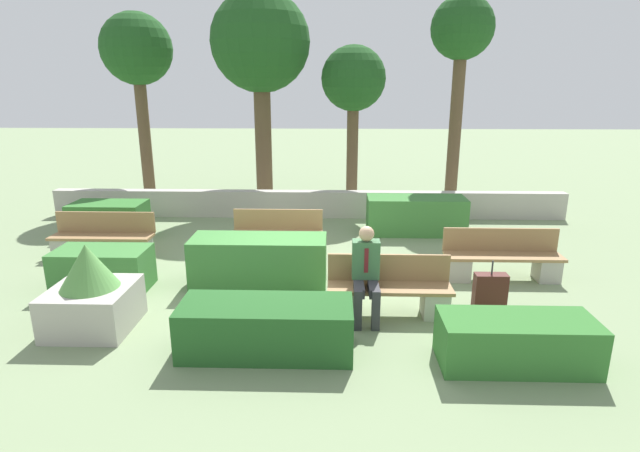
% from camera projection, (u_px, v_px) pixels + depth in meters
% --- Properties ---
extents(ground_plane, '(60.00, 60.00, 0.00)m').
position_uv_depth(ground_plane, '(292.00, 287.00, 8.12)').
color(ground_plane, gray).
extents(perimeter_wall, '(12.60, 0.30, 0.65)m').
position_uv_depth(perimeter_wall, '(307.00, 204.00, 12.35)').
color(perimeter_wall, '#ADA89E').
rests_on(perimeter_wall, ground_plane).
extents(bench_front, '(1.76, 0.48, 0.84)m').
position_uv_depth(bench_front, '(389.00, 293.00, 7.10)').
color(bench_front, '#937047').
rests_on(bench_front, ground_plane).
extents(bench_left_side, '(1.75, 0.48, 0.84)m').
position_uv_depth(bench_left_side, '(277.00, 238.00, 9.67)').
color(bench_left_side, '#937047').
rests_on(bench_left_side, ground_plane).
extents(bench_right_side, '(1.94, 0.48, 0.84)m').
position_uv_depth(bench_right_side, '(502.00, 261.00, 8.40)').
color(bench_right_side, '#937047').
rests_on(bench_right_side, ground_plane).
extents(bench_back, '(1.91, 0.48, 0.84)m').
position_uv_depth(bench_back, '(103.00, 241.00, 9.48)').
color(bench_back, '#937047').
rests_on(bench_back, ground_plane).
extents(person_seated_man, '(0.38, 0.63, 1.32)m').
position_uv_depth(person_seated_man, '(366.00, 270.00, 6.86)').
color(person_seated_man, '#333338').
rests_on(person_seated_man, ground_plane).
extents(hedge_block_near_left, '(1.46, 0.76, 0.67)m').
position_uv_depth(hedge_block_near_left, '(103.00, 269.00, 7.98)').
color(hedge_block_near_left, '#3D7A38').
rests_on(hedge_block_near_left, ground_plane).
extents(hedge_block_near_right, '(2.10, 0.82, 0.63)m').
position_uv_depth(hedge_block_near_right, '(267.00, 328.00, 6.10)').
color(hedge_block_near_right, '#235623').
rests_on(hedge_block_near_right, ground_plane).
extents(hedge_block_mid_left, '(1.78, 0.73, 0.59)m').
position_uv_depth(hedge_block_mid_left, '(516.00, 342.00, 5.81)').
color(hedge_block_mid_left, '#33702D').
rests_on(hedge_block_mid_left, ground_plane).
extents(hedge_block_mid_right, '(1.54, 0.84, 0.73)m').
position_uv_depth(hedge_block_mid_right, '(109.00, 219.00, 10.84)').
color(hedge_block_mid_right, '#33702D').
rests_on(hedge_block_mid_right, ground_plane).
extents(hedge_block_far_left, '(2.18, 0.79, 0.81)m').
position_uv_depth(hedge_block_far_left, '(259.00, 261.00, 8.12)').
color(hedge_block_far_left, '#3D7A38').
rests_on(hedge_block_far_left, ground_plane).
extents(hedge_block_far_right, '(2.13, 0.83, 0.81)m').
position_uv_depth(hedge_block_far_right, '(416.00, 215.00, 10.98)').
color(hedge_block_far_right, '#3D7A38').
rests_on(hedge_block_far_right, ground_plane).
extents(planter_corner_left, '(1.05, 1.05, 1.19)m').
position_uv_depth(planter_corner_left, '(91.00, 293.00, 6.64)').
color(planter_corner_left, '#ADA89E').
rests_on(planter_corner_left, ground_plane).
extents(suitcase, '(0.46, 0.19, 0.81)m').
position_uv_depth(suitcase, '(490.00, 294.00, 7.11)').
color(suitcase, '#471E19').
rests_on(suitcase, ground_plane).
extents(tree_leftmost, '(1.84, 1.84, 4.99)m').
position_uv_depth(tree_leftmost, '(137.00, 54.00, 12.96)').
color(tree_leftmost, brown).
rests_on(tree_leftmost, ground_plane).
extents(tree_center_left, '(2.50, 2.50, 5.46)m').
position_uv_depth(tree_center_left, '(260.00, 46.00, 12.51)').
color(tree_center_left, brown).
rests_on(tree_center_left, ground_plane).
extents(tree_center_right, '(1.63, 1.63, 4.14)m').
position_uv_depth(tree_center_right, '(353.00, 83.00, 12.57)').
color(tree_center_right, brown).
rests_on(tree_center_right, ground_plane).
extents(tree_rightmost, '(1.55, 1.55, 5.30)m').
position_uv_depth(tree_rightmost, '(462.00, 38.00, 12.29)').
color(tree_rightmost, brown).
rests_on(tree_rightmost, ground_plane).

